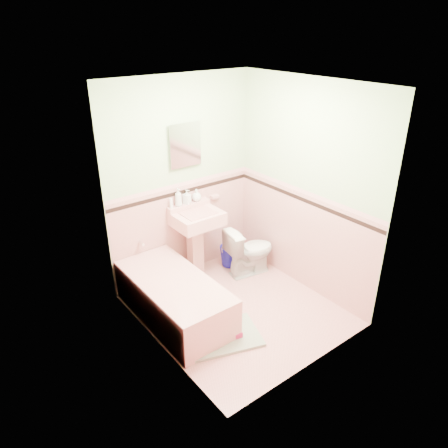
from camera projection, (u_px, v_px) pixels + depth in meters
floor at (237, 309)px, 4.88m from camera, size 2.20×2.20×0.00m
ceiling at (241, 83)px, 3.80m from camera, size 2.20×2.20×0.00m
wall_back at (181, 181)px, 5.13m from camera, size 2.50×0.00×2.50m
wall_front at (322, 252)px, 3.56m from camera, size 2.50×0.00×2.50m
wall_left at (153, 238)px, 3.79m from camera, size 0.00×2.50×2.50m
wall_right at (306, 189)px, 4.89m from camera, size 0.00×2.50×2.50m
wainscot_back at (184, 230)px, 5.40m from camera, size 2.00×0.00×2.00m
wainscot_front at (313, 314)px, 3.85m from camera, size 2.00×0.00×2.00m
wainscot_left at (159, 297)px, 4.08m from camera, size 0.00×2.20×2.20m
wainscot_right at (300, 239)px, 5.17m from camera, size 0.00×2.20×2.20m
accent_back at (183, 192)px, 5.17m from camera, size 2.00×0.00×2.00m
accent_front at (318, 265)px, 3.63m from camera, size 2.00×0.00×2.00m
accent_left at (156, 250)px, 3.86m from camera, size 0.00×2.20×2.20m
accent_right at (304, 200)px, 4.94m from camera, size 0.00×2.20×2.20m
cap_back at (182, 184)px, 5.13m from camera, size 2.00×0.00×2.00m
cap_front at (320, 255)px, 3.58m from camera, size 2.00×0.00×2.00m
cap_left at (155, 240)px, 3.82m from camera, size 0.00×2.20×2.20m
cap_right at (304, 192)px, 4.89m from camera, size 0.00×2.20×2.20m
bathtub at (175, 300)px, 4.68m from camera, size 0.70×1.50×0.45m
tub_faucet at (141, 243)px, 5.02m from camera, size 0.04×0.12×0.04m
sink at (198, 245)px, 5.33m from camera, size 0.58×0.48×0.91m
sink_faucet at (190, 206)px, 5.21m from camera, size 0.02×0.02×0.10m
medicine_cabinet at (185, 145)px, 4.94m from camera, size 0.35×0.04×0.44m
soap_dish at (215, 197)px, 5.49m from camera, size 0.11×0.06×0.04m
soap_bottle_left at (178, 197)px, 5.11m from camera, size 0.09×0.09×0.22m
soap_bottle_mid at (187, 197)px, 5.18m from camera, size 0.11×0.11×0.18m
soap_bottle_right at (196, 195)px, 5.27m from camera, size 0.15×0.15×0.15m
tube at (171, 203)px, 5.07m from camera, size 0.04×0.04×0.12m
toilet at (250, 251)px, 5.47m from camera, size 0.69×0.46×0.65m
bucket at (230, 255)px, 5.73m from camera, size 0.32×0.32×0.28m
bath_mat at (220, 337)px, 4.43m from camera, size 0.95×0.78×0.03m
shoe at (235, 335)px, 4.39m from camera, size 0.15×0.09×0.06m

